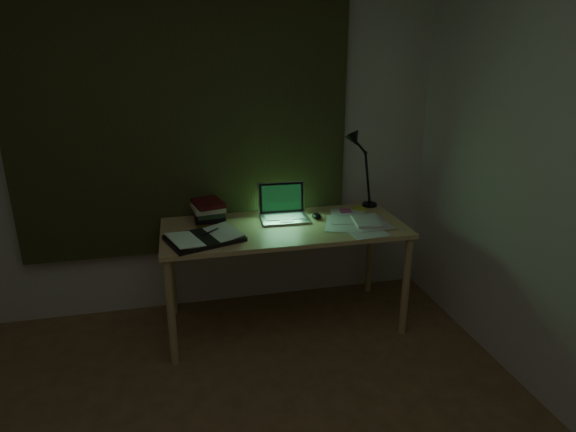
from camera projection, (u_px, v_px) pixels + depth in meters
name	position (u px, v px, depth m)	size (l,w,h in m)	color
wall_back	(184.00, 136.00, 3.20)	(3.50, 0.00, 2.50)	silver
curtain	(182.00, 106.00, 3.10)	(2.20, 0.06, 2.00)	#31341A
desk	(284.00, 276.00, 3.23)	(1.56, 0.68, 0.71)	tan
laptop	(285.00, 204.00, 3.18)	(0.32, 0.36, 0.23)	silver
open_textbook	(204.00, 238.00, 2.87)	(0.42, 0.30, 0.04)	white
book_stack	(208.00, 211.00, 3.15)	(0.19, 0.23, 0.15)	white
loose_papers	(357.00, 221.00, 3.17)	(0.37, 0.39, 0.02)	white
mouse	(317.00, 216.00, 3.24)	(0.06, 0.10, 0.04)	black
sticky_yellow	(359.00, 209.00, 3.42)	(0.08, 0.08, 0.02)	yellow
sticky_pink	(346.00, 211.00, 3.36)	(0.08, 0.08, 0.02)	#CB4F93
desk_lamp	(372.00, 168.00, 3.42)	(0.38, 0.29, 0.57)	black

